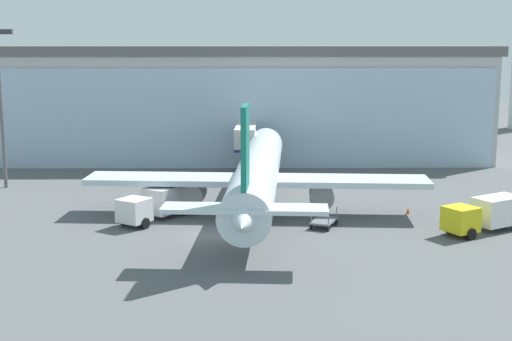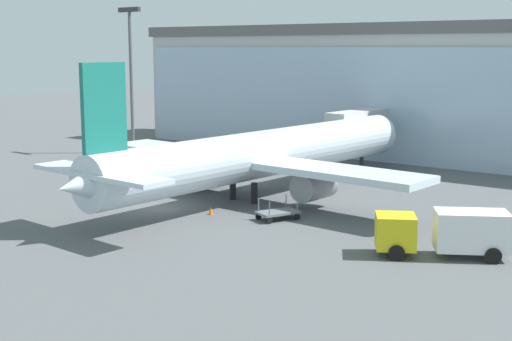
# 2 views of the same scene
# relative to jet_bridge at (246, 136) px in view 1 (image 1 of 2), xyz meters

# --- Properties ---
(ground) EXTENTS (240.00, 240.00, 0.00)m
(ground) POSITION_rel_jet_bridge_xyz_m (-1.65, -26.65, -4.20)
(ground) COLOR #545659
(terminal_building) EXTENTS (63.61, 15.33, 14.19)m
(terminal_building) POSITION_rel_jet_bridge_xyz_m (-1.65, 9.11, 2.89)
(terminal_building) COLOR #B3B3B3
(terminal_building) RESTS_ON ground
(jet_bridge) EXTENTS (2.30, 11.71, 5.58)m
(jet_bridge) POSITION_rel_jet_bridge_xyz_m (0.00, 0.00, 0.00)
(jet_bridge) COLOR beige
(jet_bridge) RESTS_ON ground
(apron_light_mast) EXTENTS (3.20, 0.40, 15.96)m
(apron_light_mast) POSITION_rel_jet_bridge_xyz_m (-24.40, -9.15, 5.46)
(apron_light_mast) COLOR #59595E
(apron_light_mast) RESTS_ON ground
(airplane) EXTENTS (29.50, 37.71, 10.78)m
(airplane) POSITION_rel_jet_bridge_xyz_m (1.62, -19.07, -0.83)
(airplane) COLOR silver
(airplane) RESTS_ON ground
(catering_truck) EXTENTS (5.59, 7.41, 2.65)m
(catering_truck) POSITION_rel_jet_bridge_xyz_m (-6.80, -21.99, -2.74)
(catering_truck) COLOR silver
(catering_truck) RESTS_ON ground
(fuel_truck) EXTENTS (7.33, 5.79, 2.65)m
(fuel_truck) POSITION_rel_jet_bridge_xyz_m (19.80, -25.22, -2.74)
(fuel_truck) COLOR yellow
(fuel_truck) RESTS_ON ground
(baggage_cart) EXTENTS (2.50, 3.19, 1.50)m
(baggage_cart) POSITION_rel_jet_bridge_xyz_m (7.12, -24.13, -3.70)
(baggage_cart) COLOR slate
(baggage_cart) RESTS_ON ground
(safety_cone_nose) EXTENTS (0.36, 0.36, 0.55)m
(safety_cone_nose) POSITION_rel_jet_bridge_xyz_m (2.51, -25.88, -3.93)
(safety_cone_nose) COLOR orange
(safety_cone_nose) RESTS_ON ground
(safety_cone_wingtip) EXTENTS (0.36, 0.36, 0.55)m
(safety_cone_wingtip) POSITION_rel_jet_bridge_xyz_m (14.77, -19.54, -3.93)
(safety_cone_wingtip) COLOR orange
(safety_cone_wingtip) RESTS_ON ground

